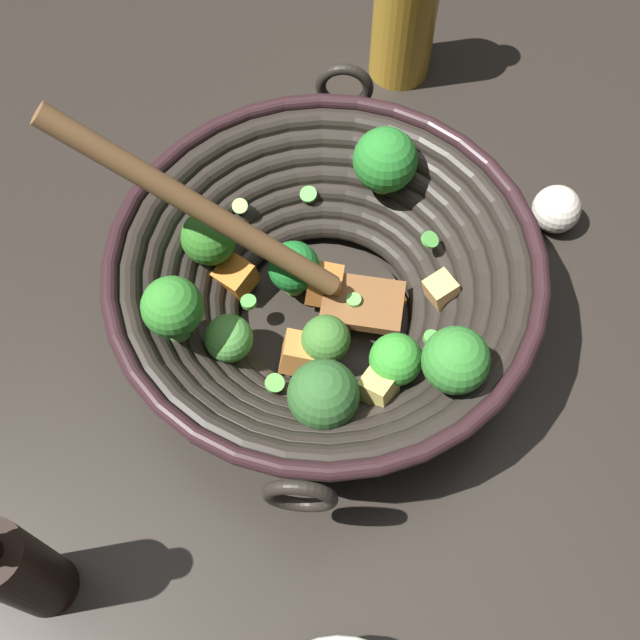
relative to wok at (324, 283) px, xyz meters
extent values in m
plane|color=#28231E|center=(0.00, 0.00, -0.07)|extent=(4.00, 4.00, 0.00)
cylinder|color=black|center=(0.00, 0.00, -0.06)|extent=(0.15, 0.15, 0.01)
torus|color=black|center=(0.00, 0.00, -0.05)|extent=(0.20, 0.20, 0.02)
torus|color=black|center=(0.00, 0.00, -0.03)|extent=(0.22, 0.22, 0.02)
torus|color=black|center=(0.00, 0.00, -0.02)|extent=(0.25, 0.25, 0.02)
torus|color=black|center=(0.00, 0.00, -0.01)|extent=(0.27, 0.27, 0.02)
torus|color=black|center=(0.00, 0.00, 0.00)|extent=(0.30, 0.30, 0.02)
torus|color=black|center=(0.00, 0.00, 0.01)|extent=(0.32, 0.32, 0.02)
torus|color=black|center=(0.00, 0.00, 0.02)|extent=(0.34, 0.34, 0.02)
torus|color=black|center=(0.00, 0.00, 0.03)|extent=(0.36, 0.36, 0.01)
torus|color=black|center=(-0.17, 0.09, 0.03)|extent=(0.03, 0.05, 0.05)
torus|color=black|center=(0.17, -0.09, 0.03)|extent=(0.03, 0.05, 0.05)
cylinder|color=#88C15A|center=(0.04, -0.02, -0.04)|extent=(0.02, 0.02, 0.02)
sphere|color=#3E772E|center=(0.04, -0.02, -0.02)|extent=(0.04, 0.04, 0.04)
cylinder|color=#8BB952|center=(0.09, 0.02, -0.02)|extent=(0.02, 0.03, 0.02)
sphere|color=green|center=(0.09, 0.02, 0.01)|extent=(0.04, 0.04, 0.04)
cylinder|color=#6FA93F|center=(0.12, 0.05, 0.02)|extent=(0.02, 0.02, 0.02)
sphere|color=#34842F|center=(0.12, 0.05, 0.05)|extent=(0.05, 0.05, 0.05)
cylinder|color=#6EAA52|center=(0.00, -0.12, 0.02)|extent=(0.03, 0.03, 0.02)
sphere|color=#33852C|center=(0.00, -0.12, 0.05)|extent=(0.05, 0.05, 0.05)
cylinder|color=#5E9D38|center=(-0.03, -0.01, -0.04)|extent=(0.03, 0.03, 0.02)
sphere|color=#1D722A|center=(-0.03, -0.01, -0.02)|extent=(0.05, 0.05, 0.05)
cylinder|color=#7FBA52|center=(0.10, -0.04, -0.02)|extent=(0.03, 0.03, 0.02)
sphere|color=#2F602B|center=(0.10, -0.04, 0.01)|extent=(0.06, 0.06, 0.06)
cylinder|color=#7FB847|center=(-0.08, 0.09, 0.00)|extent=(0.03, 0.03, 0.02)
sphere|color=#277E2A|center=(-0.08, 0.09, 0.03)|extent=(0.06, 0.06, 0.06)
cylinder|color=#79BD59|center=(-0.08, -0.07, -0.02)|extent=(0.02, 0.03, 0.02)
sphere|color=#307222|center=(-0.08, -0.07, 0.01)|extent=(0.05, 0.05, 0.05)
cylinder|color=#5FA34B|center=(0.02, -0.09, -0.03)|extent=(0.02, 0.02, 0.01)
sphere|color=#4F9740|center=(0.02, -0.09, 0.00)|extent=(0.04, 0.04, 0.04)
cube|color=#BA7A1F|center=(0.02, 0.05, -0.04)|extent=(0.03, 0.03, 0.03)
cube|color=#D5BD60|center=(0.10, 0.01, 0.00)|extent=(0.04, 0.03, 0.03)
cube|color=orange|center=(-0.05, -0.06, -0.03)|extent=(0.04, 0.04, 0.03)
cube|color=#C57331|center=(-0.01, 0.01, -0.03)|extent=(0.04, 0.04, 0.04)
cube|color=#E4AD61|center=(0.04, 0.09, -0.01)|extent=(0.03, 0.03, 0.03)
cube|color=#DB883F|center=(0.04, -0.04, -0.03)|extent=(0.04, 0.04, 0.04)
cylinder|color=#99D166|center=(-0.03, -0.02, -0.04)|extent=(0.02, 0.02, 0.01)
cylinder|color=#56B247|center=(-0.08, 0.09, 0.00)|extent=(0.02, 0.02, 0.01)
cylinder|color=#99D166|center=(-0.11, -0.04, 0.00)|extent=(0.02, 0.02, 0.01)
cylinder|color=#6BC651|center=(0.01, 0.02, -0.02)|extent=(0.02, 0.02, 0.00)
cylinder|color=#6BC651|center=(0.06, -0.07, -0.01)|extent=(0.02, 0.02, 0.01)
cylinder|color=#56B247|center=(-0.02, -0.06, -0.02)|extent=(0.02, 0.02, 0.01)
cylinder|color=#6BC651|center=(-0.10, -0.08, 0.00)|extent=(0.02, 0.02, 0.01)
cylinder|color=#56B247|center=(0.09, 0.05, 0.01)|extent=(0.02, 0.02, 0.01)
cylinder|color=#56B247|center=(-0.10, 0.03, -0.01)|extent=(0.02, 0.02, 0.01)
cylinder|color=#56B247|center=(0.00, 0.10, 0.00)|extent=(0.02, 0.02, 0.01)
cube|color=brown|center=(0.02, 0.03, -0.03)|extent=(0.08, 0.09, 0.01)
cylinder|color=brown|center=(-0.05, -0.08, 0.08)|extent=(0.13, 0.19, 0.19)
cylinder|color=black|center=(0.13, -0.29, 0.00)|extent=(0.05, 0.05, 0.13)
cylinder|color=#AD7F23|center=(-0.26, 0.20, 0.01)|extent=(0.07, 0.07, 0.16)
sphere|color=silver|center=(-0.01, 0.25, -0.04)|extent=(0.05, 0.05, 0.05)
camera|label=1|loc=(0.30, -0.14, 0.55)|focal=43.18mm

